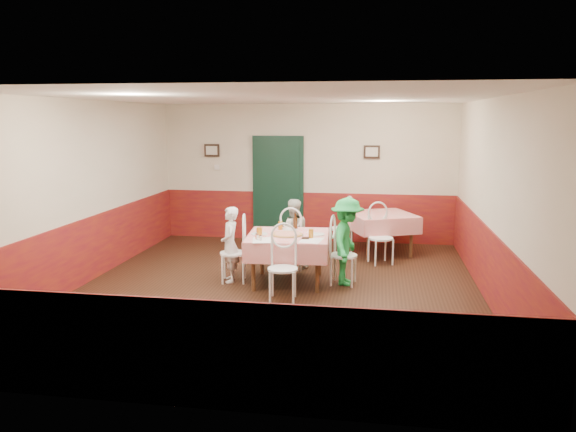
# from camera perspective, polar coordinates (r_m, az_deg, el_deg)

# --- Properties ---
(floor) EXTENTS (7.00, 7.00, 0.00)m
(floor) POSITION_cam_1_polar(r_m,az_deg,el_deg) (8.41, -1.12, -7.52)
(floor) COLOR black
(floor) RESTS_ON ground
(ceiling) EXTENTS (7.00, 7.00, 0.00)m
(ceiling) POSITION_cam_1_polar(r_m,az_deg,el_deg) (8.02, -1.19, 11.93)
(ceiling) COLOR white
(ceiling) RESTS_ON back_wall
(back_wall) EXTENTS (6.00, 0.10, 2.80)m
(back_wall) POSITION_cam_1_polar(r_m,az_deg,el_deg) (11.53, 1.97, 4.37)
(back_wall) COLOR beige
(back_wall) RESTS_ON ground
(front_wall) EXTENTS (6.00, 0.10, 2.80)m
(front_wall) POSITION_cam_1_polar(r_m,az_deg,el_deg) (4.75, -8.73, -3.87)
(front_wall) COLOR beige
(front_wall) RESTS_ON ground
(left_wall) EXTENTS (0.10, 7.00, 2.80)m
(left_wall) POSITION_cam_1_polar(r_m,az_deg,el_deg) (9.12, -20.05, 2.28)
(left_wall) COLOR beige
(left_wall) RESTS_ON ground
(right_wall) EXTENTS (0.10, 7.00, 2.80)m
(right_wall) POSITION_cam_1_polar(r_m,az_deg,el_deg) (8.12, 20.17, 1.38)
(right_wall) COLOR beige
(right_wall) RESTS_ON ground
(wainscot_back) EXTENTS (6.00, 0.03, 1.00)m
(wainscot_back) POSITION_cam_1_polar(r_m,az_deg,el_deg) (11.64, 1.93, -0.05)
(wainscot_back) COLOR maroon
(wainscot_back) RESTS_ON ground
(wainscot_front) EXTENTS (6.00, 0.03, 1.00)m
(wainscot_front) POSITION_cam_1_polar(r_m,az_deg,el_deg) (5.06, -8.40, -13.78)
(wainscot_front) COLOR maroon
(wainscot_front) RESTS_ON ground
(wainscot_left) EXTENTS (0.03, 7.00, 1.00)m
(wainscot_left) POSITION_cam_1_polar(r_m,az_deg,el_deg) (9.27, -19.64, -3.25)
(wainscot_left) COLOR maroon
(wainscot_left) RESTS_ON ground
(wainscot_right) EXTENTS (0.03, 7.00, 1.00)m
(wainscot_right) POSITION_cam_1_polar(r_m,az_deg,el_deg) (8.29, 19.70, -4.77)
(wainscot_right) COLOR maroon
(wainscot_right) RESTS_ON ground
(door) EXTENTS (0.96, 0.06, 2.10)m
(door) POSITION_cam_1_polar(r_m,az_deg,el_deg) (11.61, -1.02, 2.68)
(door) COLOR black
(door) RESTS_ON ground
(picture_left) EXTENTS (0.32, 0.03, 0.26)m
(picture_left) POSITION_cam_1_polar(r_m,az_deg,el_deg) (11.87, -7.74, 6.63)
(picture_left) COLOR black
(picture_left) RESTS_ON back_wall
(picture_right) EXTENTS (0.32, 0.03, 0.26)m
(picture_right) POSITION_cam_1_polar(r_m,az_deg,el_deg) (11.36, 8.51, 6.46)
(picture_right) COLOR black
(picture_right) RESTS_ON back_wall
(thermostat) EXTENTS (0.10, 0.03, 0.10)m
(thermostat) POSITION_cam_1_polar(r_m,az_deg,el_deg) (11.86, -7.24, 4.94)
(thermostat) COLOR white
(thermostat) RESTS_ON back_wall
(main_table) EXTENTS (1.31, 1.31, 0.77)m
(main_table) POSITION_cam_1_polar(r_m,az_deg,el_deg) (8.67, 0.00, -4.40)
(main_table) COLOR red
(main_table) RESTS_ON ground
(second_table) EXTENTS (1.47, 1.47, 0.77)m
(second_table) POSITION_cam_1_polar(r_m,az_deg,el_deg) (10.66, 9.40, -1.80)
(second_table) COLOR red
(second_table) RESTS_ON ground
(chair_left) EXTENTS (0.48, 0.48, 0.90)m
(chair_left) POSITION_cam_1_polar(r_m,az_deg,el_deg) (8.76, -5.56, -3.78)
(chair_left) COLOR white
(chair_left) RESTS_ON ground
(chair_right) EXTENTS (0.46, 0.46, 0.90)m
(chair_right) POSITION_cam_1_polar(r_m,az_deg,el_deg) (8.62, 5.65, -4.02)
(chair_right) COLOR white
(chair_right) RESTS_ON ground
(chair_far) EXTENTS (0.42, 0.42, 0.90)m
(chair_far) POSITION_cam_1_polar(r_m,az_deg,el_deg) (9.47, 0.45, -2.69)
(chair_far) COLOR white
(chair_far) RESTS_ON ground
(chair_near) EXTENTS (0.45, 0.45, 0.90)m
(chair_near) POSITION_cam_1_polar(r_m,az_deg,el_deg) (7.83, -0.54, -5.41)
(chair_near) COLOR white
(chair_near) RESTS_ON ground
(chair_second_a) EXTENTS (0.55, 0.55, 0.90)m
(chair_second_a) POSITION_cam_1_polar(r_m,az_deg,el_deg) (10.67, 5.38, -1.29)
(chair_second_a) COLOR white
(chair_second_a) RESTS_ON ground
(chair_second_b) EXTENTS (0.55, 0.55, 0.90)m
(chair_second_b) POSITION_cam_1_polar(r_m,az_deg,el_deg) (9.91, 9.43, -2.25)
(chair_second_b) COLOR white
(chair_second_b) RESTS_ON ground
(pizza) EXTENTS (0.50, 0.50, 0.03)m
(pizza) POSITION_cam_1_polar(r_m,az_deg,el_deg) (8.53, -0.08, -1.87)
(pizza) COLOR #B74723
(pizza) RESTS_ON main_table
(plate_left) EXTENTS (0.27, 0.27, 0.01)m
(plate_left) POSITION_cam_1_polar(r_m,az_deg,el_deg) (8.60, -2.92, -1.84)
(plate_left) COLOR white
(plate_left) RESTS_ON main_table
(plate_right) EXTENTS (0.27, 0.27, 0.01)m
(plate_right) POSITION_cam_1_polar(r_m,az_deg,el_deg) (8.57, 2.88, -1.88)
(plate_right) COLOR white
(plate_right) RESTS_ON main_table
(plate_far) EXTENTS (0.27, 0.27, 0.01)m
(plate_far) POSITION_cam_1_polar(r_m,az_deg,el_deg) (8.96, 0.20, -1.35)
(plate_far) COLOR white
(plate_far) RESTS_ON main_table
(glass_a) EXTENTS (0.09, 0.09, 0.15)m
(glass_a) POSITION_cam_1_polar(r_m,az_deg,el_deg) (8.36, -2.93, -1.70)
(glass_a) COLOR #BF7219
(glass_a) RESTS_ON main_table
(glass_b) EXTENTS (0.08, 0.08, 0.13)m
(glass_b) POSITION_cam_1_polar(r_m,az_deg,el_deg) (8.34, 2.35, -1.79)
(glass_b) COLOR #BF7219
(glass_b) RESTS_ON main_table
(glass_c) EXTENTS (0.07, 0.07, 0.13)m
(glass_c) POSITION_cam_1_polar(r_m,az_deg,el_deg) (8.96, -0.78, -0.98)
(glass_c) COLOR #BF7219
(glass_c) RESTS_ON main_table
(beer_bottle) EXTENTS (0.07, 0.07, 0.24)m
(beer_bottle) POSITION_cam_1_polar(r_m,az_deg,el_deg) (8.94, 0.75, -0.63)
(beer_bottle) COLOR #381C0A
(beer_bottle) RESTS_ON main_table
(shaker_a) EXTENTS (0.04, 0.04, 0.09)m
(shaker_a) POSITION_cam_1_polar(r_m,az_deg,el_deg) (8.20, -3.12, -2.16)
(shaker_a) COLOR silver
(shaker_a) RESTS_ON main_table
(shaker_b) EXTENTS (0.04, 0.04, 0.09)m
(shaker_b) POSITION_cam_1_polar(r_m,az_deg,el_deg) (8.15, -2.80, -2.24)
(shaker_b) COLOR silver
(shaker_b) RESTS_ON main_table
(shaker_c) EXTENTS (0.04, 0.04, 0.09)m
(shaker_c) POSITION_cam_1_polar(r_m,az_deg,el_deg) (8.26, -3.20, -2.07)
(shaker_c) COLOR #B23319
(shaker_c) RESTS_ON main_table
(menu_left) EXTENTS (0.38, 0.45, 0.00)m
(menu_left) POSITION_cam_1_polar(r_m,az_deg,el_deg) (8.20, -2.58, -2.47)
(menu_left) COLOR white
(menu_left) RESTS_ON main_table
(menu_right) EXTENTS (0.35, 0.44, 0.00)m
(menu_right) POSITION_cam_1_polar(r_m,az_deg,el_deg) (8.19, 2.39, -2.47)
(menu_right) COLOR white
(menu_right) RESTS_ON main_table
(wallet) EXTENTS (0.12, 0.10, 0.02)m
(wallet) POSITION_cam_1_polar(r_m,az_deg,el_deg) (8.29, 1.78, -2.25)
(wallet) COLOR black
(wallet) RESTS_ON main_table
(diner_left) EXTENTS (0.39, 0.49, 1.18)m
(diner_left) POSITION_cam_1_polar(r_m,az_deg,el_deg) (8.74, -5.90, -2.90)
(diner_left) COLOR gray
(diner_left) RESTS_ON ground
(diner_far) EXTENTS (0.67, 0.58, 1.18)m
(diner_far) POSITION_cam_1_polar(r_m,az_deg,el_deg) (9.49, 0.47, -1.79)
(diner_far) COLOR gray
(diner_far) RESTS_ON ground
(diner_right) EXTENTS (0.57, 0.91, 1.34)m
(diner_right) POSITION_cam_1_polar(r_m,az_deg,el_deg) (8.57, 6.01, -2.59)
(diner_right) COLOR gray
(diner_right) RESTS_ON ground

